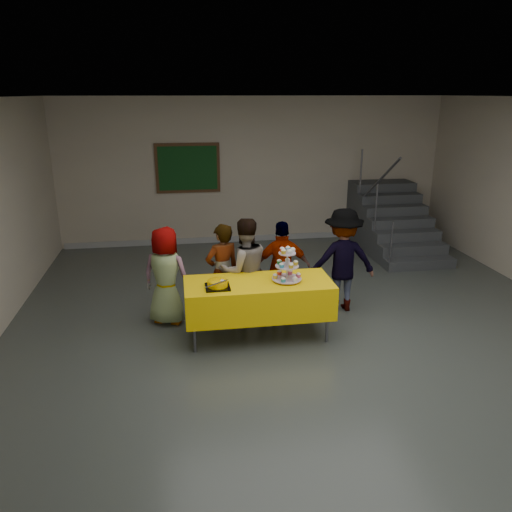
{
  "coord_description": "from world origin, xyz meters",
  "views": [
    {
      "loc": [
        -1.6,
        -5.28,
        3.06
      ],
      "look_at": [
        -0.64,
        0.76,
        1.05
      ],
      "focal_mm": 35.0,
      "sensor_mm": 36.0,
      "label": 1
    }
  ],
  "objects": [
    {
      "name": "room_shell",
      "position": [
        0.0,
        0.02,
        2.13
      ],
      "size": [
        10.0,
        10.04,
        3.02
      ],
      "color": "#4C514C",
      "rests_on": "ground"
    },
    {
      "name": "bake_table",
      "position": [
        -0.64,
        0.56,
        0.56
      ],
      "size": [
        1.88,
        0.78,
        0.77
      ],
      "color": "#595960",
      "rests_on": "ground"
    },
    {
      "name": "cupcake_stand",
      "position": [
        -0.28,
        0.54,
        0.95
      ],
      "size": [
        0.38,
        0.38,
        0.44
      ],
      "color": "silver",
      "rests_on": "bake_table"
    },
    {
      "name": "bear_cake",
      "position": [
        -1.17,
        0.44,
        0.83
      ],
      "size": [
        0.32,
        0.36,
        0.12
      ],
      "color": "black",
      "rests_on": "bake_table"
    },
    {
      "name": "schoolchild_a",
      "position": [
        -1.81,
        1.2,
        0.68
      ],
      "size": [
        0.78,
        0.66,
        1.37
      ],
      "primitive_type": "imported",
      "rotation": [
        0.0,
        0.0,
        2.75
      ],
      "color": "slate",
      "rests_on": "ground"
    },
    {
      "name": "schoolchild_b",
      "position": [
        -1.04,
        1.19,
        0.69
      ],
      "size": [
        0.59,
        0.49,
        1.38
      ],
      "primitive_type": "imported",
      "rotation": [
        0.0,
        0.0,
        3.51
      ],
      "color": "slate",
      "rests_on": "ground"
    },
    {
      "name": "schoolchild_c",
      "position": [
        -0.75,
        1.11,
        0.74
      ],
      "size": [
        0.79,
        0.66,
        1.47
      ],
      "primitive_type": "imported",
      "rotation": [
        0.0,
        0.0,
        3.3
      ],
      "color": "slate",
      "rests_on": "ground"
    },
    {
      "name": "schoolchild_d",
      "position": [
        -0.18,
        1.24,
        0.68
      ],
      "size": [
        0.83,
        0.42,
        1.37
      ],
      "primitive_type": "imported",
      "rotation": [
        0.0,
        0.0,
        3.04
      ],
      "color": "slate",
      "rests_on": "ground"
    },
    {
      "name": "schoolchild_e",
      "position": [
        0.7,
        1.25,
        0.76
      ],
      "size": [
        1.01,
        0.61,
        1.52
      ],
      "primitive_type": "imported",
      "rotation": [
        0.0,
        0.0,
        3.09
      ],
      "color": "slate",
      "rests_on": "ground"
    },
    {
      "name": "staircase",
      "position": [
        2.7,
        4.13,
        0.49
      ],
      "size": [
        1.3,
        2.4,
        2.04
      ],
      "color": "#424447",
      "rests_on": "ground"
    },
    {
      "name": "noticeboard",
      "position": [
        -1.37,
        4.96,
        1.6
      ],
      "size": [
        1.3,
        0.05,
        1.0
      ],
      "color": "#472B16",
      "rests_on": "ground"
    }
  ]
}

